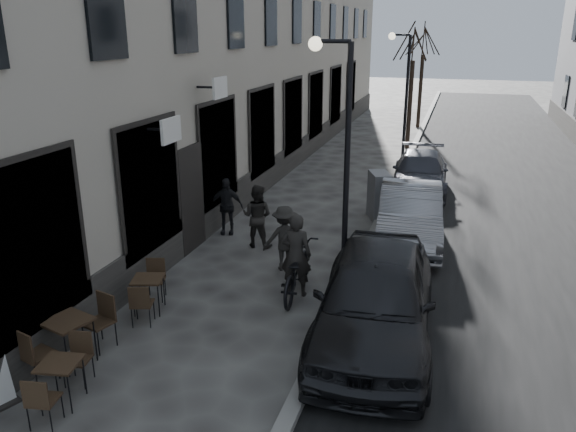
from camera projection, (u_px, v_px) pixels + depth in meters
The scene contains 18 objects.
road at pixel (504, 181), 20.23m from camera, with size 7.30×60.00×0.00m, color black.
kerb at pixel (402, 172), 21.22m from camera, with size 0.25×60.00×0.12m, color gray.
streetlamp_near at pixel (339, 137), 11.27m from camera, with size 0.90×0.28×5.09m.
streetlamp_far at pixel (403, 84), 22.15m from camera, with size 0.90×0.28×5.09m.
tree_near at pixel (414, 42), 24.37m from camera, with size 2.40×2.40×5.70m.
tree_far at pixel (424, 40), 29.82m from camera, with size 2.40×2.40×5.70m.
bistro_set_a at pixel (61, 378), 8.14m from camera, with size 0.64×1.40×0.80m.
bistro_set_b at pixel (69, 337), 9.08m from camera, with size 0.86×1.66×0.95m.
bistro_set_c at pixel (149, 291), 10.82m from camera, with size 0.77×1.44×0.82m.
utility_cabinet at pixel (379, 196), 16.06m from camera, with size 0.50×0.91×1.36m, color slate.
bicycle at pixel (296, 270), 11.47m from camera, with size 0.71×2.04×1.07m, color black.
cyclist_rider at pixel (296, 255), 11.36m from camera, with size 0.64×0.42×1.76m, color black.
pedestrian_near at pixel (257, 216), 13.96m from camera, with size 0.78×0.61×1.60m, color black.
pedestrian_mid at pixel (284, 238), 12.61m from camera, with size 0.97×0.56×1.51m, color black.
pedestrian_far at pixel (226, 206), 14.85m from camera, with size 0.89×0.37×1.53m, color black.
car_near at pixel (375, 297), 9.66m from camera, with size 1.97×4.89×1.67m, color black.
car_mid at pixel (410, 214), 14.33m from camera, with size 1.53×4.39×1.45m, color gray.
car_far at pixel (420, 173), 18.83m from camera, with size 1.79×4.40×1.28m, color #32333B.
Camera 1 is at (2.11, -5.00, 5.23)m, focal length 35.00 mm.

